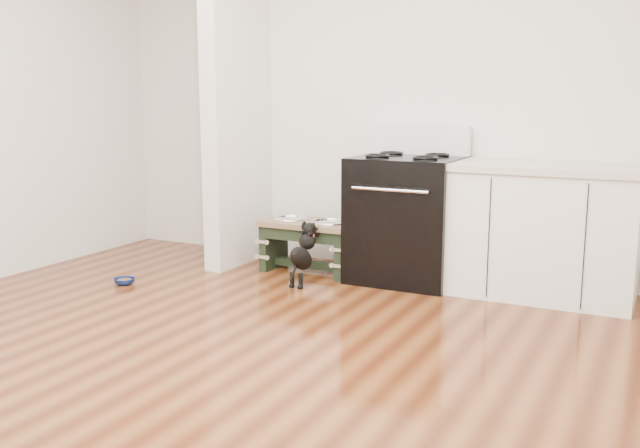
{
  "coord_description": "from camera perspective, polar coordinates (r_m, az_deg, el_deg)",
  "views": [
    {
      "loc": [
        2.02,
        -2.74,
        1.37
      ],
      "look_at": [
        -0.19,
        1.61,
        0.48
      ],
      "focal_mm": 40.0,
      "sensor_mm": 36.0,
      "label": 1
    }
  ],
  "objects": [
    {
      "name": "oven_range",
      "position": [
        5.29,
        6.93,
        0.57
      ],
      "size": [
        0.76,
        0.69,
        1.14
      ],
      "color": "black",
      "rests_on": "ground"
    },
    {
      "name": "room_shell",
      "position": [
        3.42,
        -9.76,
        14.42
      ],
      "size": [
        5.0,
        5.0,
        5.0
      ],
      "color": "silver",
      "rests_on": "ground"
    },
    {
      "name": "cabinet_run",
      "position": [
        5.07,
        17.46,
        -0.55
      ],
      "size": [
        1.24,
        0.64,
        0.91
      ],
      "color": "white",
      "rests_on": "ground"
    },
    {
      "name": "floor_bowl",
      "position": [
        5.4,
        -15.38,
        -4.45
      ],
      "size": [
        0.2,
        0.2,
        0.05
      ],
      "rotation": [
        0.0,
        0.0,
        0.4
      ],
      "color": "#0B1B50",
      "rests_on": "ground"
    },
    {
      "name": "dog_feeder",
      "position": [
        5.51,
        -0.87,
        -0.96
      ],
      "size": [
        0.74,
        0.39,
        0.42
      ],
      "color": "black",
      "rests_on": "ground"
    },
    {
      "name": "partition_wall",
      "position": [
        5.8,
        -6.63,
        10.09
      ],
      "size": [
        0.15,
        0.8,
        2.7
      ],
      "primitive_type": "cube",
      "color": "silver",
      "rests_on": "ground"
    },
    {
      "name": "ground",
      "position": [
        3.67,
        -8.98,
        -11.68
      ],
      "size": [
        5.0,
        5.0,
        0.0
      ],
      "primitive_type": "plane",
      "color": "#461E0C",
      "rests_on": "ground"
    },
    {
      "name": "puppy",
      "position": [
        5.17,
        -1.33,
        -2.2
      ],
      "size": [
        0.13,
        0.38,
        0.45
      ],
      "color": "black",
      "rests_on": "ground"
    }
  ]
}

